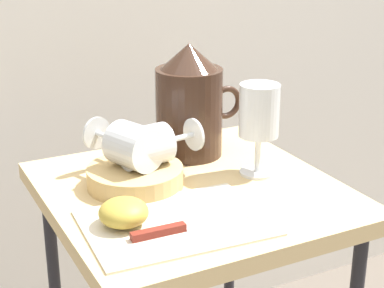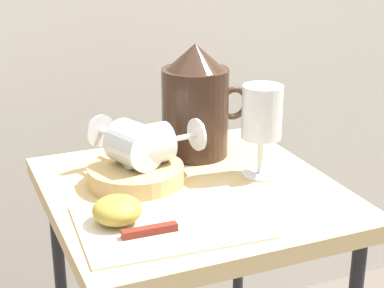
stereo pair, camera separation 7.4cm
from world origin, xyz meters
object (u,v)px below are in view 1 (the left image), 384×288
object	(u,v)px
table	(192,225)
knife	(177,228)
wine_glass_upright	(258,115)
wine_glass_tipped_near	(132,146)
apple_half_left	(124,212)
wine_glass_tipped_far	(148,146)
pitcher	(190,110)
basket_tray	(135,177)

from	to	relation	value
table	knife	distance (m)	0.19
wine_glass_upright	table	bearing A→B (deg)	-178.62
table	wine_glass_tipped_near	world-z (taller)	wine_glass_tipped_near
table	wine_glass_tipped_near	distance (m)	0.18
wine_glass_tipped_near	apple_half_left	bearing A→B (deg)	-117.25
wine_glass_tipped_near	apple_half_left	world-z (taller)	wine_glass_tipped_near
wine_glass_upright	wine_glass_tipped_far	bearing A→B (deg)	166.38
pitcher	wine_glass_upright	xyz separation A→B (m)	(0.06, -0.14, 0.02)
apple_half_left	table	bearing A→B (deg)	28.32
pitcher	knife	xyz separation A→B (m)	(-0.17, -0.29, -0.08)
pitcher	wine_glass_tipped_near	xyz separation A→B (m)	(-0.16, -0.09, -0.02)
pitcher	wine_glass_tipped_far	world-z (taller)	pitcher
knife	pitcher	bearing A→B (deg)	60.00
wine_glass_tipped_near	apple_half_left	xyz separation A→B (m)	(-0.07, -0.14, -0.05)
pitcher	wine_glass_tipped_far	xyz separation A→B (m)	(-0.13, -0.10, -0.02)
wine_glass_upright	wine_glass_tipped_near	bearing A→B (deg)	167.14
wine_glass_tipped_far	wine_glass_tipped_near	bearing A→B (deg)	172.47
pitcher	knife	world-z (taller)	pitcher
wine_glass_tipped_near	wine_glass_tipped_far	xyz separation A→B (m)	(0.03, -0.00, -0.00)
wine_glass_tipped_near	knife	xyz separation A→B (m)	(-0.01, -0.20, -0.07)
table	wine_glass_tipped_far	size ratio (longest dim) A/B	4.45
knife	basket_tray	bearing A→B (deg)	86.74
basket_tray	pitcher	world-z (taller)	pitcher
wine_glass_tipped_far	knife	bearing A→B (deg)	-100.97
basket_tray	wine_glass_upright	xyz separation A→B (m)	(0.22, -0.05, 0.09)
wine_glass_upright	apple_half_left	distance (m)	0.32
basket_tray	wine_glass_upright	size ratio (longest dim) A/B	1.00
table	basket_tray	size ratio (longest dim) A/B	4.11
basket_tray	wine_glass_tipped_near	bearing A→B (deg)	116.05
wine_glass_tipped_near	wine_glass_tipped_far	bearing A→B (deg)	-7.53
wine_glass_tipped_near	apple_half_left	distance (m)	0.16
apple_half_left	knife	size ratio (longest dim) A/B	0.37
table	basket_tray	bearing A→B (deg)	149.87
pitcher	wine_glass_tipped_far	bearing A→B (deg)	-143.21
basket_tray	wine_glass_tipped_far	size ratio (longest dim) A/B	1.08
knife	wine_glass_tipped_far	bearing A→B (deg)	79.03
wine_glass_upright	wine_glass_tipped_near	world-z (taller)	wine_glass_upright
table	wine_glass_tipped_near	xyz separation A→B (m)	(-0.09, 0.05, 0.15)
wine_glass_tipped_near	table	bearing A→B (deg)	-31.49
wine_glass_tipped_near	wine_glass_tipped_far	world-z (taller)	wine_glass_tipped_near
pitcher	table	bearing A→B (deg)	-115.35
wine_glass_tipped_near	apple_half_left	size ratio (longest dim) A/B	2.06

